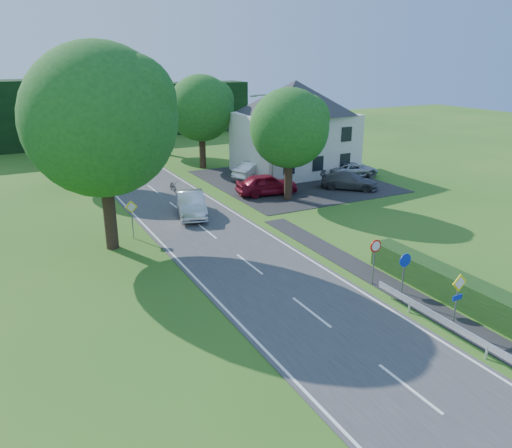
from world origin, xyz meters
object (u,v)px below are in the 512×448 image
streetlight (271,140)px  parked_car_silver_a (255,170)px  moving_car (191,204)px  parked_car_silver_b (353,169)px  parked_car_red (267,184)px  parasol (297,169)px  motorcycle (173,186)px  parked_car_grey (349,181)px

streetlight → parked_car_silver_a: bearing=75.8°
moving_car → parked_car_silver_a: size_ratio=1.07×
parked_car_silver_a → parked_car_silver_b: bearing=-137.7°
moving_car → parked_car_red: parked_car_red is taller
parasol → parked_car_silver_b: bearing=-22.2°
parked_car_silver_a → parked_car_silver_b: size_ratio=0.98×
parked_car_red → parked_car_silver_a: 5.59m
parked_car_silver_a → parked_car_silver_b: 9.10m
parked_car_silver_a → parasol: bearing=-139.4°
parked_car_red → motorcycle: bearing=63.2°
moving_car → parked_car_silver_b: bearing=28.2°
motorcycle → parked_car_silver_b: 16.69m
motorcycle → parked_car_silver_b: parked_car_silver_b is taller
parked_car_red → parked_car_silver_a: bearing=-10.0°
moving_car → parked_car_silver_a: (9.12, 7.75, -0.05)m
streetlight → parked_car_red: streetlight is taller
streetlight → moving_car: size_ratio=1.57×
motorcycle → parasol: size_ratio=0.88×
parked_car_red → parasol: (5.17, 3.70, 0.02)m
parked_car_silver_a → streetlight: bearing=141.5°
moving_car → parked_car_grey: moving_car is taller
motorcycle → parked_car_silver_a: bearing=9.5°
parked_car_silver_b → parasol: size_ratio=2.50×
parked_car_silver_a → parked_car_silver_b: (8.35, -3.61, -0.11)m
streetlight → parked_car_silver_b: (9.71, 1.75, -3.75)m
parked_car_red → parked_car_grey: bearing=-96.0°
streetlight → parked_car_silver_b: 10.55m
motorcycle → parasol: (11.60, -0.71, 0.43)m
parked_car_grey → parked_car_silver_b: bearing=1.0°
parked_car_red → parked_car_silver_b: (10.04, 1.72, -0.18)m
motorcycle → parasol: bearing=-0.5°
streetlight → parked_car_silver_a: (1.36, 5.36, -3.64)m
parked_car_silver_b → parked_car_grey: bearing=147.5°
parked_car_silver_a → parked_car_silver_b: parked_car_silver_a is taller
parked_car_grey → parasol: (-1.84, 5.39, 0.18)m
moving_car → parked_car_grey: bearing=17.8°
moving_car → parked_car_red: 7.82m
parasol → motorcycle: bearing=176.5°
parked_car_red → parked_car_grey: parked_car_red is taller
parked_car_red → parasol: 6.35m
parked_car_grey → parked_car_silver_b: (3.03, 3.41, -0.02)m
motorcycle → parked_car_grey: size_ratio=0.36×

